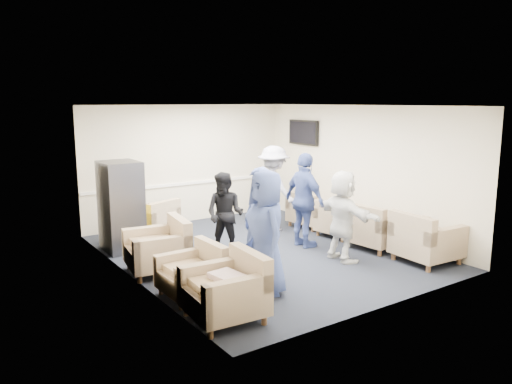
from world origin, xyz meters
TOP-DOWN VIEW (x-y plane):
  - floor at (0.00, 0.00)m, footprint 6.00×6.00m
  - ceiling at (0.00, 0.00)m, footprint 6.00×6.00m
  - back_wall at (0.00, 3.00)m, footprint 5.00×0.02m
  - front_wall at (0.00, -3.00)m, footprint 5.00×0.02m
  - left_wall at (-2.50, 0.00)m, footprint 0.02×6.00m
  - right_wall at (2.50, 0.00)m, footprint 0.02×6.00m
  - chair_rail at (0.00, 2.98)m, footprint 4.98×0.04m
  - tv at (2.44, 1.80)m, footprint 0.10×1.00m
  - armchair_left_near at (-2.02, -2.13)m, footprint 0.99×0.99m
  - armchair_left_mid at (-2.02, -1.18)m, footprint 0.82×0.82m
  - armchair_left_far at (-2.00, 0.06)m, footprint 1.07×1.07m
  - armchair_right_near at (1.97, -2.08)m, footprint 1.01×1.01m
  - armchair_right_midnear at (1.90, -0.99)m, footprint 1.01×1.01m
  - armchair_right_midfar at (1.94, 0.01)m, footprint 0.90×0.90m
  - armchair_right_far at (1.98, 0.97)m, footprint 0.94×0.94m
  - armchair_corner at (-1.24, 2.12)m, footprint 1.09×1.09m
  - vending_machine at (-2.09, 1.62)m, footprint 0.69×0.80m
  - backpack at (-1.65, -0.12)m, footprint 0.28×0.22m
  - pillow at (-2.04, -2.12)m, footprint 0.38×0.47m
  - person_front_left at (-1.10, -1.66)m, footprint 0.76×0.99m
  - person_mid_left at (-0.73, -0.93)m, footprint 0.44×0.66m
  - person_back_left at (-0.65, 0.26)m, footprint 0.90×0.94m
  - person_back_right at (1.12, 1.19)m, footprint 0.81×1.26m
  - person_mid_right at (0.88, -0.15)m, footprint 0.46×1.07m
  - person_front_right at (0.89, -1.17)m, footprint 0.59×1.53m

SIDE VIEW (x-z plane):
  - floor at x=0.00m, z-range 0.00..0.00m
  - backpack at x=-1.65m, z-range 0.01..0.44m
  - armchair_right_midfar at x=1.94m, z-range 0.00..0.65m
  - armchair_left_mid at x=-2.02m, z-range 0.00..0.65m
  - armchair_corner at x=-1.24m, z-range 0.00..0.67m
  - armchair_right_far at x=1.98m, z-range 0.00..0.68m
  - armchair_left_near at x=-2.02m, z-range 0.00..0.74m
  - armchair_right_midnear at x=1.90m, z-range 0.00..0.74m
  - armchair_left_far at x=-2.00m, z-range 0.00..0.75m
  - armchair_right_near at x=1.97m, z-range 0.00..0.76m
  - pillow at x=-2.04m, z-range 0.49..0.61m
  - person_back_left at x=-0.65m, z-range 0.00..1.52m
  - person_front_right at x=0.89m, z-range 0.00..1.61m
  - vending_machine at x=-2.09m, z-range 0.00..1.69m
  - person_mid_left at x=-0.73m, z-range 0.00..1.75m
  - chair_rail at x=0.00m, z-range 0.87..0.93m
  - person_front_left at x=-1.10m, z-range 0.00..1.82m
  - person_mid_right at x=0.88m, z-range 0.00..1.82m
  - person_back_right at x=1.12m, z-range 0.00..1.84m
  - back_wall at x=0.00m, z-range 0.00..2.70m
  - front_wall at x=0.00m, z-range 0.00..2.70m
  - left_wall at x=-2.50m, z-range 0.00..2.70m
  - right_wall at x=2.50m, z-range 0.00..2.70m
  - tv at x=2.44m, z-range 1.76..2.34m
  - ceiling at x=0.00m, z-range 2.70..2.70m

